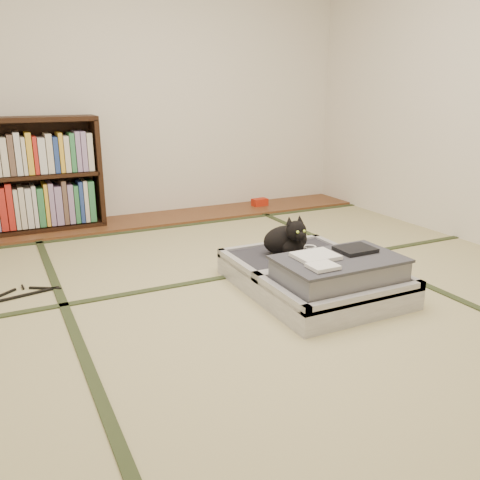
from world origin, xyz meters
name	(u,v)px	position (x,y,z in m)	size (l,w,h in m)	color
floor	(260,300)	(0.00, 0.00, 0.00)	(4.50, 4.50, 0.00)	#C0BB80
wood_strip	(154,219)	(0.00, 2.00, 0.01)	(4.00, 0.50, 0.02)	brown
red_item	(260,202)	(1.10, 2.03, 0.06)	(0.15, 0.09, 0.07)	#B3220E
room_shell	(263,18)	(0.00, 0.00, 1.46)	(4.50, 4.50, 4.50)	white
tatami_borders	(223,272)	(0.00, 0.49, 0.00)	(4.00, 4.50, 0.01)	#2D381E
bookcase	(15,179)	(-1.10, 2.07, 0.45)	(1.33, 0.30, 0.92)	black
suitcase	(316,276)	(0.34, -0.05, 0.11)	(0.76, 1.01, 0.30)	silver
cat	(288,239)	(0.32, 0.24, 0.25)	(0.34, 0.34, 0.27)	black
cable_coil	(309,248)	(0.51, 0.27, 0.16)	(0.11, 0.11, 0.03)	white
hanger	(24,293)	(-1.18, 0.67, 0.01)	(0.40, 0.22, 0.01)	black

